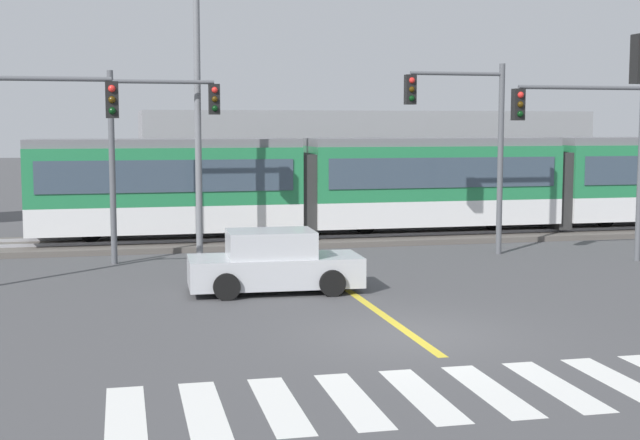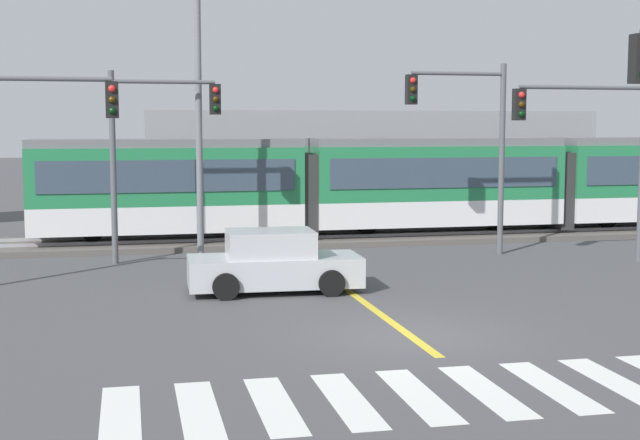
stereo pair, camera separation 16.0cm
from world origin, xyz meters
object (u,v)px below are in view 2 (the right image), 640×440
(traffic_light_far_left, at_px, (151,136))
(traffic_light_mid_left, at_px, (8,139))
(light_rail_tram, at_px, (433,181))
(sedan_crossing, at_px, (274,263))
(traffic_light_far_right, at_px, (470,129))
(street_lamp_centre, at_px, (206,97))
(traffic_light_mid_right, at_px, (598,136))

(traffic_light_far_left, distance_m, traffic_light_mid_left, 5.27)
(light_rail_tram, relative_size, traffic_light_mid_left, 5.08)
(traffic_light_mid_left, bearing_deg, sedan_crossing, -13.32)
(light_rail_tram, xyz_separation_m, sedan_crossing, (-7.40, -9.12, -1.35))
(traffic_light_far_right, distance_m, street_lamp_centre, 8.16)
(light_rail_tram, bearing_deg, traffic_light_mid_left, -150.77)
(street_lamp_centre, bearing_deg, light_rail_tram, 21.31)
(sedan_crossing, xyz_separation_m, traffic_light_far_right, (6.99, 4.72, 3.26))
(sedan_crossing, xyz_separation_m, street_lamp_centre, (-1.04, 5.83, 4.23))
(traffic_light_far_right, height_order, street_lamp_centre, street_lamp_centre)
(traffic_light_far_right, bearing_deg, traffic_light_far_left, 176.11)
(traffic_light_mid_right, bearing_deg, traffic_light_far_left, 167.02)
(traffic_light_far_right, bearing_deg, street_lamp_centre, 172.15)
(sedan_crossing, xyz_separation_m, traffic_light_mid_right, (10.05, 2.44, 3.06))
(traffic_light_mid_left, distance_m, street_lamp_centre, 6.90)
(traffic_light_mid_right, bearing_deg, street_lamp_centre, 162.99)
(street_lamp_centre, bearing_deg, sedan_crossing, -79.92)
(traffic_light_far_left, bearing_deg, sedan_crossing, -63.23)
(street_lamp_centre, bearing_deg, traffic_light_far_right, -7.85)
(light_rail_tram, relative_size, sedan_crossing, 6.57)
(traffic_light_mid_left, height_order, traffic_light_mid_right, traffic_light_mid_right)
(traffic_light_mid_right, relative_size, street_lamp_centre, 0.66)
(traffic_light_far_left, relative_size, street_lamp_centre, 0.65)
(light_rail_tram, bearing_deg, street_lamp_centre, -158.69)
(traffic_light_mid_left, bearing_deg, traffic_light_far_right, 13.75)
(traffic_light_far_left, bearing_deg, traffic_light_far_right, -3.89)
(traffic_light_far_left, bearing_deg, light_rail_tram, 20.29)
(traffic_light_far_left, bearing_deg, street_lamp_centre, 14.94)
(traffic_light_far_left, relative_size, traffic_light_mid_right, 0.99)
(light_rail_tram, bearing_deg, traffic_light_far_right, -95.27)
(traffic_light_mid_right, xyz_separation_m, street_lamp_centre, (-11.08, 3.39, 1.17))
(traffic_light_far_right, distance_m, traffic_light_mid_left, 13.64)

